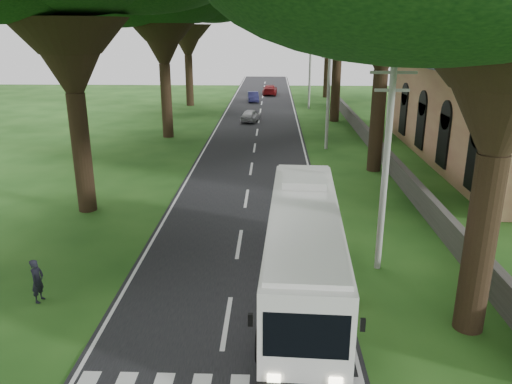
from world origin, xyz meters
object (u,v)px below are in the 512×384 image
at_px(distant_car_c, 270,90).
at_px(pole_mid, 328,94).
at_px(pole_near, 386,164).
at_px(coach_bus, 304,248).
at_px(pedestrian, 37,281).
at_px(distant_car_a, 251,115).
at_px(pole_far, 310,71).
at_px(distant_car_b, 253,97).

bearing_deg(distant_car_c, pole_mid, 100.03).
relative_size(pole_near, distant_car_c, 1.70).
xyz_separation_m(pole_mid, coach_bus, (-3.02, -22.10, -2.42)).
distance_m(pole_near, pole_mid, 20.00).
bearing_deg(pole_near, pedestrian, -166.48).
height_order(pole_mid, distant_car_a, pole_mid).
distance_m(pole_far, distant_car_b, 9.13).
bearing_deg(pole_near, pole_mid, 90.00).
bearing_deg(pole_far, pedestrian, -105.61).
bearing_deg(distant_car_b, distant_car_a, -94.04).
height_order(pole_far, coach_bus, pole_far).
bearing_deg(pole_mid, distant_car_b, 104.64).
relative_size(pole_mid, distant_car_c, 1.70).
relative_size(pole_far, distant_car_b, 2.18).
relative_size(pole_mid, coach_bus, 0.72).
height_order(pole_mid, distant_car_c, pole_mid).
bearing_deg(pole_mid, coach_bus, -97.79).
relative_size(coach_bus, pedestrian, 7.27).
xyz_separation_m(distant_car_b, distant_car_c, (2.03, 6.92, 0.08)).
distance_m(pole_mid, pole_far, 20.00).
height_order(pole_far, pedestrian, pole_far).
relative_size(pole_near, pole_mid, 1.00).
relative_size(pole_mid, distant_car_a, 2.25).
relative_size(distant_car_a, distant_car_b, 0.97).
distance_m(pole_far, distant_car_a, 11.23).
xyz_separation_m(pole_mid, distant_car_a, (-6.30, 11.41, -3.54)).
bearing_deg(distant_car_b, coach_bus, -90.94).
xyz_separation_m(pole_far, distant_car_c, (-4.56, 12.15, -3.47)).
bearing_deg(distant_car_b, pole_near, -86.96).
bearing_deg(distant_car_c, distant_car_a, 87.16).
height_order(pole_near, distant_car_c, pole_near).
bearing_deg(pole_near, distant_car_a, 101.34).
bearing_deg(distant_car_a, pole_near, 112.54).
relative_size(pole_near, coach_bus, 0.72).
bearing_deg(distant_car_a, pedestrian, 91.80).
bearing_deg(distant_car_c, distant_car_b, 75.60).
xyz_separation_m(coach_bus, distant_car_a, (-3.28, 33.51, -1.12)).
relative_size(distant_car_c, pedestrian, 3.06).
distance_m(pole_near, distant_car_c, 52.46).
relative_size(pole_near, pole_far, 1.00).
relative_size(coach_bus, distant_car_a, 3.14).
xyz_separation_m(pole_far, distant_car_a, (-6.30, -8.59, -3.54)).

